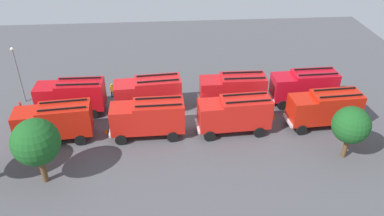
{
  "coord_description": "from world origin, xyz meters",
  "views": [
    {
      "loc": [
        2.56,
        33.27,
        22.0
      ],
      "look_at": [
        0.0,
        0.0,
        1.4
      ],
      "focal_mm": 35.64,
      "sensor_mm": 36.0,
      "label": 1
    }
  ],
  "objects_px": {
    "fire_truck_1": "(233,89)",
    "fire_truck_5": "(235,113)",
    "tree_2": "(36,142)",
    "lamppost": "(18,71)",
    "traffic_cone_1": "(106,131)",
    "firefighter_2": "(88,95)",
    "fire_truck_7": "(54,121)",
    "fire_truck_4": "(325,108)",
    "fire_truck_2": "(148,93)",
    "firefighter_0": "(21,109)",
    "fire_truck_3": "(71,96)",
    "firefighter_1": "(112,90)",
    "fire_truck_6": "(148,117)",
    "traffic_cone_0": "(274,116)",
    "tree_1": "(351,125)",
    "fire_truck_0": "(304,86)"
  },
  "relations": [
    {
      "from": "fire_truck_3",
      "to": "fire_truck_4",
      "type": "height_order",
      "value": "same"
    },
    {
      "from": "fire_truck_2",
      "to": "fire_truck_3",
      "type": "height_order",
      "value": "same"
    },
    {
      "from": "fire_truck_1",
      "to": "traffic_cone_0",
      "type": "height_order",
      "value": "fire_truck_1"
    },
    {
      "from": "fire_truck_3",
      "to": "fire_truck_5",
      "type": "distance_m",
      "value": 17.2
    },
    {
      "from": "fire_truck_2",
      "to": "firefighter_0",
      "type": "relative_size",
      "value": 4.51
    },
    {
      "from": "fire_truck_5",
      "to": "tree_2",
      "type": "relative_size",
      "value": 1.23
    },
    {
      "from": "fire_truck_3",
      "to": "firefighter_0",
      "type": "xyz_separation_m",
      "value": [
        5.34,
        0.19,
        -1.24
      ]
    },
    {
      "from": "fire_truck_6",
      "to": "traffic_cone_0",
      "type": "bearing_deg",
      "value": -172.14
    },
    {
      "from": "fire_truck_2",
      "to": "fire_truck_7",
      "type": "xyz_separation_m",
      "value": [
        8.72,
        4.82,
        0.0
      ]
    },
    {
      "from": "fire_truck_2",
      "to": "fire_truck_3",
      "type": "bearing_deg",
      "value": -4.42
    },
    {
      "from": "firefighter_0",
      "to": "tree_1",
      "type": "height_order",
      "value": "tree_1"
    },
    {
      "from": "traffic_cone_1",
      "to": "firefighter_2",
      "type": "bearing_deg",
      "value": -67.12
    },
    {
      "from": "firefighter_0",
      "to": "fire_truck_1",
      "type": "bearing_deg",
      "value": -25.47
    },
    {
      "from": "fire_truck_7",
      "to": "tree_2",
      "type": "xyz_separation_m",
      "value": [
        -0.26,
        5.84,
        1.85
      ]
    },
    {
      "from": "fire_truck_4",
      "to": "fire_truck_5",
      "type": "bearing_deg",
      "value": -1.22
    },
    {
      "from": "fire_truck_6",
      "to": "lamppost",
      "type": "relative_size",
      "value": 1.11
    },
    {
      "from": "fire_truck_2",
      "to": "tree_1",
      "type": "relative_size",
      "value": 1.44
    },
    {
      "from": "firefighter_0",
      "to": "traffic_cone_0",
      "type": "height_order",
      "value": "firefighter_0"
    },
    {
      "from": "fire_truck_1",
      "to": "fire_truck_5",
      "type": "distance_m",
      "value": 4.82
    },
    {
      "from": "fire_truck_6",
      "to": "firefighter_1",
      "type": "relative_size",
      "value": 4.4
    },
    {
      "from": "fire_truck_2",
      "to": "firefighter_2",
      "type": "xyz_separation_m",
      "value": [
        6.86,
        -2.2,
        -1.26
      ]
    },
    {
      "from": "fire_truck_1",
      "to": "fire_truck_7",
      "type": "bearing_deg",
      "value": 15.7
    },
    {
      "from": "fire_truck_1",
      "to": "tree_1",
      "type": "xyz_separation_m",
      "value": [
        -8.66,
        9.46,
        1.29
      ]
    },
    {
      "from": "fire_truck_7",
      "to": "lamppost",
      "type": "bearing_deg",
      "value": -60.8
    },
    {
      "from": "fire_truck_7",
      "to": "lamppost",
      "type": "height_order",
      "value": "lamppost"
    },
    {
      "from": "fire_truck_5",
      "to": "fire_truck_7",
      "type": "relative_size",
      "value": 0.99
    },
    {
      "from": "fire_truck_1",
      "to": "firefighter_1",
      "type": "bearing_deg",
      "value": -12.72
    },
    {
      "from": "fire_truck_2",
      "to": "firefighter_1",
      "type": "distance_m",
      "value": 5.44
    },
    {
      "from": "fire_truck_4",
      "to": "firefighter_2",
      "type": "relative_size",
      "value": 4.56
    },
    {
      "from": "firefighter_2",
      "to": "firefighter_0",
      "type": "bearing_deg",
      "value": -154.11
    },
    {
      "from": "lamppost",
      "to": "fire_truck_4",
      "type": "bearing_deg",
      "value": 166.88
    },
    {
      "from": "firefighter_0",
      "to": "firefighter_1",
      "type": "xyz_separation_m",
      "value": [
        -9.15,
        -3.36,
        0.01
      ]
    },
    {
      "from": "fire_truck_4",
      "to": "lamppost",
      "type": "distance_m",
      "value": 32.5
    },
    {
      "from": "fire_truck_7",
      "to": "fire_truck_4",
      "type": "bearing_deg",
      "value": 175.53
    },
    {
      "from": "firefighter_1",
      "to": "fire_truck_2",
      "type": "bearing_deg",
      "value": -133.19
    },
    {
      "from": "fire_truck_5",
      "to": "fire_truck_6",
      "type": "height_order",
      "value": "same"
    },
    {
      "from": "fire_truck_0",
      "to": "firefighter_0",
      "type": "relative_size",
      "value": 4.45
    },
    {
      "from": "fire_truck_0",
      "to": "fire_truck_5",
      "type": "relative_size",
      "value": 0.99
    },
    {
      "from": "tree_2",
      "to": "lamppost",
      "type": "bearing_deg",
      "value": -67.68
    },
    {
      "from": "fire_truck_7",
      "to": "firefighter_2",
      "type": "bearing_deg",
      "value": -110.12
    },
    {
      "from": "traffic_cone_0",
      "to": "fire_truck_1",
      "type": "bearing_deg",
      "value": -34.93
    },
    {
      "from": "fire_truck_5",
      "to": "lamppost",
      "type": "xyz_separation_m",
      "value": [
        22.5,
        -7.7,
        1.67
      ]
    },
    {
      "from": "firefighter_1",
      "to": "fire_truck_6",
      "type": "bearing_deg",
      "value": -158.05
    },
    {
      "from": "fire_truck_5",
      "to": "fire_truck_6",
      "type": "distance_m",
      "value": 8.38
    },
    {
      "from": "fire_truck_1",
      "to": "fire_truck_5",
      "type": "bearing_deg",
      "value": 82.98
    },
    {
      "from": "firefighter_1",
      "to": "traffic_cone_1",
      "type": "distance_m",
      "value": 7.28
    },
    {
      "from": "fire_truck_4",
      "to": "traffic_cone_1",
      "type": "xyz_separation_m",
      "value": [
        21.77,
        -0.34,
        -1.87
      ]
    },
    {
      "from": "firefighter_0",
      "to": "fire_truck_2",
      "type": "bearing_deg",
      "value": -25.13
    },
    {
      "from": "firefighter_0",
      "to": "firefighter_2",
      "type": "distance_m",
      "value": 6.97
    },
    {
      "from": "fire_truck_2",
      "to": "tree_2",
      "type": "height_order",
      "value": "tree_2"
    }
  ]
}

